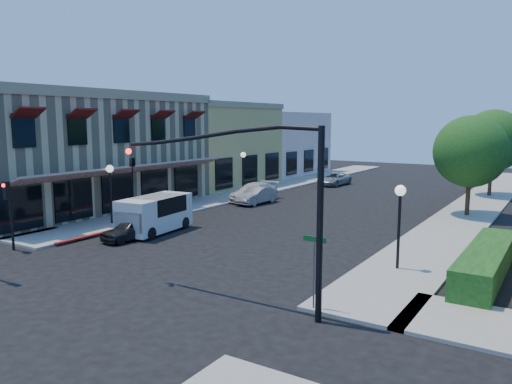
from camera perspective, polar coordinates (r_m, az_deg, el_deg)
The scene contains 22 objects.
ground at distance 19.52m, azimuth -17.10°, elevation -10.54°, with size 120.00×120.00×0.00m, color black.
sidewalk_left at distance 45.57m, azimuth 1.79°, elevation 0.52°, with size 3.50×50.00×0.12m, color gray.
sidewalk_right at distance 39.73m, azimuth 24.07°, elevation -1.34°, with size 3.50×50.00×0.12m, color gray.
curb_red_strip at distance 29.65m, azimuth -14.07°, elevation -4.02°, with size 0.25×10.00×0.06m, color maroon.
corner_brick_building at distance 37.52m, azimuth -20.01°, elevation 4.43°, with size 11.77×18.20×8.10m.
yellow_stucco_building at distance 48.20m, azimuth -5.76°, elevation 5.37°, with size 10.00×12.00×7.60m, color tan.
pink_stucco_building at distance 58.12m, azimuth 1.59°, elevation 5.59°, with size 10.00×12.00×7.00m, color beige.
hedge at distance 21.91m, azimuth 24.72°, elevation -8.87°, with size 1.40×8.00×1.10m, color #184112.
street_tree_a at distance 34.37m, azimuth 23.32°, elevation 4.27°, with size 4.56×4.56×6.48m.
street_tree_b at distance 44.24m, azimuth 25.44°, elevation 5.33°, with size 4.94×4.94×7.02m.
signal_mast_arm at distance 15.91m, azimuth 0.37°, elevation 0.75°, with size 8.01×0.39×6.00m.
secondary_signal at distance 26.17m, azimuth -26.44°, elevation -1.09°, with size 0.28×0.42×3.32m.
street_name_sign at distance 16.22m, azimuth 6.67°, elevation -7.78°, with size 0.80×0.06×2.50m.
lamppost_left_near at distance 30.38m, azimuth -16.33°, elevation 1.42°, with size 0.44×0.44×3.57m.
lamppost_left_far at distance 40.93m, azimuth -1.46°, elevation 3.41°, with size 0.44×0.44×3.57m.
lamppost_right_near at distance 20.97m, azimuth 16.11°, elevation -1.50°, with size 0.44×0.44×3.57m.
lamppost_right_far at distance 36.49m, azimuth 23.23°, elevation 2.17°, with size 0.44×0.44×3.57m.
white_van at distance 27.98m, azimuth -11.54°, elevation -2.26°, with size 2.39×4.66×1.99m.
parked_car_a at distance 26.70m, azimuth -14.10°, elevation -4.16°, with size 1.30×3.23×1.10m, color black.
parked_car_b at distance 36.95m, azimuth 0.07°, elevation -0.41°, with size 1.31×3.76×1.24m, color gray.
parked_car_c at distance 38.25m, azimuth -0.26°, elevation -0.01°, with size 1.93×4.74×1.37m, color silver.
parked_car_d at distance 48.15m, azimuth 8.89°, elevation 1.48°, with size 1.98×4.28×1.19m, color #989C9D.
Camera 1 is at (14.22, -11.88, 6.15)m, focal length 35.00 mm.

